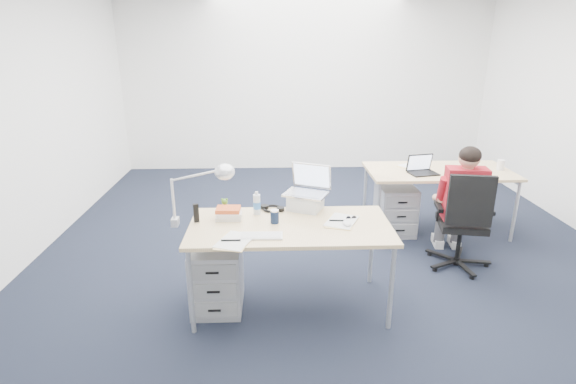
{
  "coord_description": "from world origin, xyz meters",
  "views": [
    {
      "loc": [
        -0.57,
        -4.05,
        2.13
      ],
      "look_at": [
        -0.43,
        -0.31,
        0.85
      ],
      "focal_mm": 28.0,
      "sensor_mm": 36.0,
      "label": 1
    }
  ],
  "objects_px": {
    "headphones": "(272,208)",
    "dark_laptop": "(424,165)",
    "desk_near": "(290,230)",
    "seated_person": "(459,203)",
    "far_cup": "(501,165)",
    "book_stack": "(229,213)",
    "can_koozie": "(275,216)",
    "bear_figurine": "(225,206)",
    "desk_far": "(439,174)",
    "office_chair": "(460,240)",
    "drawer_pedestal_far": "(395,209)",
    "silver_laptop": "(306,188)",
    "computer_mouse": "(347,223)",
    "drawer_pedestal_near": "(217,276)",
    "cordless_phone": "(196,213)",
    "sunglasses": "(351,218)",
    "water_bottle": "(257,203)",
    "wireless_keyboard": "(261,236)",
    "desk_lamp": "(193,194)"
  },
  "relations": [
    {
      "from": "drawer_pedestal_far",
      "to": "headphones",
      "type": "height_order",
      "value": "headphones"
    },
    {
      "from": "computer_mouse",
      "to": "water_bottle",
      "type": "height_order",
      "value": "water_bottle"
    },
    {
      "from": "desk_far",
      "to": "office_chair",
      "type": "xyz_separation_m",
      "value": [
        -0.07,
        -0.89,
        -0.4
      ]
    },
    {
      "from": "water_bottle",
      "to": "office_chair",
      "type": "bearing_deg",
      "value": 10.97
    },
    {
      "from": "water_bottle",
      "to": "cordless_phone",
      "type": "height_order",
      "value": "water_bottle"
    },
    {
      "from": "desk_near",
      "to": "dark_laptop",
      "type": "relative_size",
      "value": 5.43
    },
    {
      "from": "desk_near",
      "to": "wireless_keyboard",
      "type": "bearing_deg",
      "value": -135.75
    },
    {
      "from": "desk_near",
      "to": "computer_mouse",
      "type": "bearing_deg",
      "value": -4.49
    },
    {
      "from": "drawer_pedestal_far",
      "to": "seated_person",
      "type": "bearing_deg",
      "value": -58.75
    },
    {
      "from": "drawer_pedestal_near",
      "to": "headphones",
      "type": "relative_size",
      "value": 2.53
    },
    {
      "from": "book_stack",
      "to": "office_chair",
      "type": "bearing_deg",
      "value": 12.22
    },
    {
      "from": "desk_near",
      "to": "seated_person",
      "type": "bearing_deg",
      "value": 24.93
    },
    {
      "from": "silver_laptop",
      "to": "can_koozie",
      "type": "xyz_separation_m",
      "value": [
        -0.27,
        -0.3,
        -0.13
      ]
    },
    {
      "from": "desk_far",
      "to": "sunglasses",
      "type": "bearing_deg",
      "value": -131.26
    },
    {
      "from": "drawer_pedestal_near",
      "to": "dark_laptop",
      "type": "distance_m",
      "value": 2.56
    },
    {
      "from": "bear_figurine",
      "to": "dark_laptop",
      "type": "distance_m",
      "value": 2.32
    },
    {
      "from": "drawer_pedestal_far",
      "to": "headphones",
      "type": "bearing_deg",
      "value": -140.69
    },
    {
      "from": "headphones",
      "to": "bear_figurine",
      "type": "height_order",
      "value": "bear_figurine"
    },
    {
      "from": "desk_far",
      "to": "silver_laptop",
      "type": "relative_size",
      "value": 4.29
    },
    {
      "from": "cordless_phone",
      "to": "office_chair",
      "type": "bearing_deg",
      "value": -10.88
    },
    {
      "from": "can_koozie",
      "to": "bear_figurine",
      "type": "height_order",
      "value": "bear_figurine"
    },
    {
      "from": "far_cup",
      "to": "book_stack",
      "type": "bearing_deg",
      "value": -155.36
    },
    {
      "from": "silver_laptop",
      "to": "headphones",
      "type": "xyz_separation_m",
      "value": [
        -0.29,
        -0.01,
        -0.17
      ]
    },
    {
      "from": "far_cup",
      "to": "dark_laptop",
      "type": "bearing_deg",
      "value": -171.53
    },
    {
      "from": "headphones",
      "to": "can_koozie",
      "type": "height_order",
      "value": "can_koozie"
    },
    {
      "from": "can_koozie",
      "to": "far_cup",
      "type": "height_order",
      "value": "far_cup"
    },
    {
      "from": "cordless_phone",
      "to": "silver_laptop",
      "type": "bearing_deg",
      "value": -7.14
    },
    {
      "from": "desk_far",
      "to": "cordless_phone",
      "type": "bearing_deg",
      "value": -150.31
    },
    {
      "from": "desk_far",
      "to": "computer_mouse",
      "type": "bearing_deg",
      "value": -130.06
    },
    {
      "from": "seated_person",
      "to": "water_bottle",
      "type": "xyz_separation_m",
      "value": [
        -1.97,
        -0.55,
        0.23
      ]
    },
    {
      "from": "wireless_keyboard",
      "to": "headphones",
      "type": "bearing_deg",
      "value": 82.61
    },
    {
      "from": "sunglasses",
      "to": "water_bottle",
      "type": "bearing_deg",
      "value": 161.25
    },
    {
      "from": "bear_figurine",
      "to": "desk_far",
      "type": "bearing_deg",
      "value": 4.79
    },
    {
      "from": "water_bottle",
      "to": "book_stack",
      "type": "height_order",
      "value": "water_bottle"
    },
    {
      "from": "desk_near",
      "to": "silver_laptop",
      "type": "distance_m",
      "value": 0.44
    },
    {
      "from": "desk_near",
      "to": "drawer_pedestal_near",
      "type": "relative_size",
      "value": 2.91
    },
    {
      "from": "silver_laptop",
      "to": "cordless_phone",
      "type": "xyz_separation_m",
      "value": [
        -0.9,
        -0.26,
        -0.11
      ]
    },
    {
      "from": "book_stack",
      "to": "desk_far",
      "type": "bearing_deg",
      "value": 31.22
    },
    {
      "from": "seated_person",
      "to": "cordless_phone",
      "type": "relative_size",
      "value": 7.69
    },
    {
      "from": "drawer_pedestal_far",
      "to": "sunglasses",
      "type": "relative_size",
      "value": 6.21
    },
    {
      "from": "drawer_pedestal_near",
      "to": "water_bottle",
      "type": "height_order",
      "value": "water_bottle"
    },
    {
      "from": "office_chair",
      "to": "bear_figurine",
      "type": "distance_m",
      "value": 2.3
    },
    {
      "from": "drawer_pedestal_near",
      "to": "wireless_keyboard",
      "type": "distance_m",
      "value": 0.64
    },
    {
      "from": "can_koozie",
      "to": "sunglasses",
      "type": "height_order",
      "value": "can_koozie"
    },
    {
      "from": "wireless_keyboard",
      "to": "computer_mouse",
      "type": "height_order",
      "value": "computer_mouse"
    },
    {
      "from": "silver_laptop",
      "to": "desk_lamp",
      "type": "distance_m",
      "value": 0.96
    },
    {
      "from": "computer_mouse",
      "to": "can_koozie",
      "type": "bearing_deg",
      "value": 167.88
    },
    {
      "from": "headphones",
      "to": "dark_laptop",
      "type": "xyz_separation_m",
      "value": [
        1.65,
        1.02,
        0.09
      ]
    },
    {
      "from": "office_chair",
      "to": "dark_laptop",
      "type": "xyz_separation_m",
      "value": [
        -0.17,
        0.73,
        0.56
      ]
    },
    {
      "from": "seated_person",
      "to": "sunglasses",
      "type": "distance_m",
      "value": 1.39
    }
  ]
}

